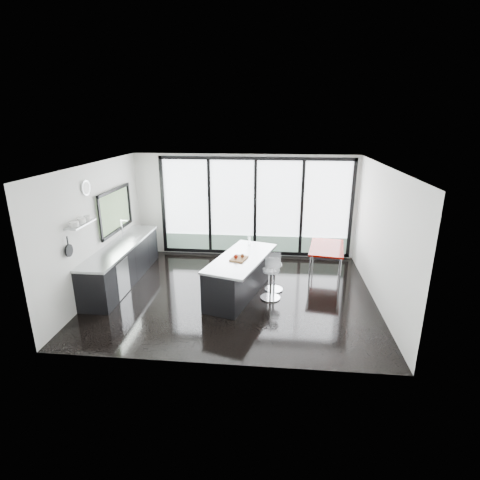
# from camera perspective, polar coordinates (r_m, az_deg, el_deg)

# --- Properties ---
(floor) EXTENTS (6.00, 5.00, 0.00)m
(floor) POSITION_cam_1_polar(r_m,az_deg,el_deg) (8.35, -0.90, -8.15)
(floor) COLOR black
(floor) RESTS_ON ground
(ceiling) EXTENTS (6.00, 5.00, 0.00)m
(ceiling) POSITION_cam_1_polar(r_m,az_deg,el_deg) (7.54, -1.00, 11.31)
(ceiling) COLOR white
(ceiling) RESTS_ON wall_back
(wall_back) EXTENTS (6.00, 0.09, 2.80)m
(wall_back) POSITION_cam_1_polar(r_m,az_deg,el_deg) (10.21, 2.16, 4.37)
(wall_back) COLOR silver
(wall_back) RESTS_ON ground
(wall_front) EXTENTS (6.00, 0.00, 2.80)m
(wall_front) POSITION_cam_1_polar(r_m,az_deg,el_deg) (5.51, -3.93, -6.50)
(wall_front) COLOR silver
(wall_front) RESTS_ON ground
(wall_left) EXTENTS (0.26, 5.00, 2.80)m
(wall_left) POSITION_cam_1_polar(r_m,az_deg,el_deg) (8.87, -20.22, 3.08)
(wall_left) COLOR silver
(wall_left) RESTS_ON ground
(wall_right) EXTENTS (0.00, 5.00, 2.80)m
(wall_right) POSITION_cam_1_polar(r_m,az_deg,el_deg) (8.07, 20.73, 0.40)
(wall_right) COLOR silver
(wall_right) RESTS_ON ground
(counter_cabinets) EXTENTS (0.69, 3.24, 1.36)m
(counter_cabinets) POSITION_cam_1_polar(r_m,az_deg,el_deg) (9.18, -17.46, -3.35)
(counter_cabinets) COLOR black
(counter_cabinets) RESTS_ON floor
(island) EXTENTS (1.49, 2.35, 1.16)m
(island) POSITION_cam_1_polar(r_m,az_deg,el_deg) (8.12, -0.25, -5.40)
(island) COLOR black
(island) RESTS_ON floor
(bar_stool_near) EXTENTS (0.50, 0.50, 0.68)m
(bar_stool_near) POSITION_cam_1_polar(r_m,az_deg,el_deg) (8.02, 4.69, -6.68)
(bar_stool_near) COLOR silver
(bar_stool_near) RESTS_ON floor
(bar_stool_far) EXTENTS (0.45, 0.45, 0.64)m
(bar_stool_far) POSITION_cam_1_polar(r_m,az_deg,el_deg) (8.41, 5.21, -5.58)
(bar_stool_far) COLOR silver
(bar_stool_far) RESTS_ON floor
(red_table) EXTENTS (0.98, 1.47, 0.73)m
(red_table) POSITION_cam_1_polar(r_m,az_deg,el_deg) (9.39, 12.94, -3.11)
(red_table) COLOR #790500
(red_table) RESTS_ON floor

